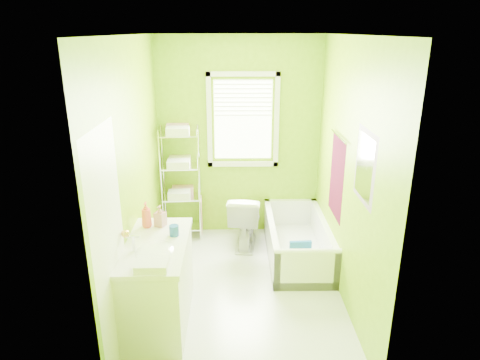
{
  "coord_description": "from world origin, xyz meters",
  "views": [
    {
      "loc": [
        -0.07,
        -3.97,
        2.64
      ],
      "look_at": [
        -0.01,
        0.25,
        1.16
      ],
      "focal_mm": 32.0,
      "sensor_mm": 36.0,
      "label": 1
    }
  ],
  "objects_px": {
    "toilet": "(245,219)",
    "vanity": "(158,281)",
    "wire_shelf_unit": "(181,171)",
    "bathtub": "(297,246)"
  },
  "relations": [
    {
      "from": "bathtub",
      "to": "toilet",
      "type": "xyz_separation_m",
      "value": [
        -0.63,
        0.35,
        0.2
      ]
    },
    {
      "from": "vanity",
      "to": "wire_shelf_unit",
      "type": "relative_size",
      "value": 0.73
    },
    {
      "from": "toilet",
      "to": "vanity",
      "type": "distance_m",
      "value": 1.76
    },
    {
      "from": "toilet",
      "to": "vanity",
      "type": "xyz_separation_m",
      "value": [
        -0.85,
        -1.54,
        0.09
      ]
    },
    {
      "from": "toilet",
      "to": "wire_shelf_unit",
      "type": "relative_size",
      "value": 0.47
    },
    {
      "from": "wire_shelf_unit",
      "to": "bathtub",
      "type": "bearing_deg",
      "value": -23.4
    },
    {
      "from": "vanity",
      "to": "toilet",
      "type": "bearing_deg",
      "value": 61.01
    },
    {
      "from": "toilet",
      "to": "wire_shelf_unit",
      "type": "height_order",
      "value": "wire_shelf_unit"
    },
    {
      "from": "vanity",
      "to": "wire_shelf_unit",
      "type": "height_order",
      "value": "wire_shelf_unit"
    },
    {
      "from": "vanity",
      "to": "wire_shelf_unit",
      "type": "bearing_deg",
      "value": 89.09
    }
  ]
}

